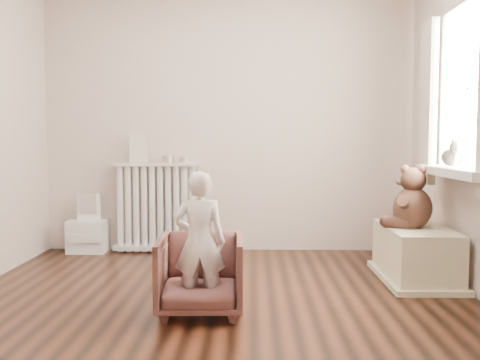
{
  "coord_description": "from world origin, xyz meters",
  "views": [
    {
      "loc": [
        0.24,
        -3.47,
        1.09
      ],
      "look_at": [
        0.15,
        0.45,
        0.8
      ],
      "focal_mm": 40.0,
      "sensor_mm": 36.0,
      "label": 1
    }
  ],
  "objects_px": {
    "radiator": "(156,212)",
    "toy_bench": "(416,255)",
    "plush_cat": "(452,153)",
    "child": "(200,242)",
    "toy_vanity": "(88,224)",
    "armchair": "(201,274)",
    "teddy_bear": "(413,195)"
  },
  "relations": [
    {
      "from": "radiator",
      "to": "toy_bench",
      "type": "xyz_separation_m",
      "value": [
        2.22,
        -1.0,
        -0.19
      ]
    },
    {
      "from": "radiator",
      "to": "toy_bench",
      "type": "height_order",
      "value": "radiator"
    },
    {
      "from": "toy_bench",
      "to": "plush_cat",
      "type": "relative_size",
      "value": 3.83
    },
    {
      "from": "radiator",
      "to": "child",
      "type": "xyz_separation_m",
      "value": [
        0.61,
        -1.89,
        0.07
      ]
    },
    {
      "from": "toy_bench",
      "to": "toy_vanity",
      "type": "bearing_deg",
      "value": 161.34
    },
    {
      "from": "armchair",
      "to": "toy_bench",
      "type": "relative_size",
      "value": 0.61
    },
    {
      "from": "armchair",
      "to": "toy_bench",
      "type": "height_order",
      "value": "armchair"
    },
    {
      "from": "armchair",
      "to": "toy_bench",
      "type": "bearing_deg",
      "value": 25.83
    },
    {
      "from": "toy_bench",
      "to": "plush_cat",
      "type": "height_order",
      "value": "plush_cat"
    },
    {
      "from": "radiator",
      "to": "armchair",
      "type": "height_order",
      "value": "radiator"
    },
    {
      "from": "teddy_bear",
      "to": "toy_vanity",
      "type": "bearing_deg",
      "value": -175.32
    },
    {
      "from": "child",
      "to": "teddy_bear",
      "type": "distance_m",
      "value": 1.8
    },
    {
      "from": "radiator",
      "to": "plush_cat",
      "type": "bearing_deg",
      "value": -29.4
    },
    {
      "from": "toy_vanity",
      "to": "armchair",
      "type": "height_order",
      "value": "toy_vanity"
    },
    {
      "from": "toy_vanity",
      "to": "radiator",
      "type": "bearing_deg",
      "value": 2.56
    },
    {
      "from": "radiator",
      "to": "teddy_bear",
      "type": "bearing_deg",
      "value": -25.24
    },
    {
      "from": "toy_vanity",
      "to": "child",
      "type": "xyz_separation_m",
      "value": [
        1.28,
        -1.86,
        0.19
      ]
    },
    {
      "from": "radiator",
      "to": "teddy_bear",
      "type": "distance_m",
      "value": 2.42
    },
    {
      "from": "teddy_bear",
      "to": "child",
      "type": "bearing_deg",
      "value": -127.05
    },
    {
      "from": "toy_vanity",
      "to": "teddy_bear",
      "type": "relative_size",
      "value": 1.2
    },
    {
      "from": "toy_vanity",
      "to": "child",
      "type": "bearing_deg",
      "value": -55.47
    },
    {
      "from": "radiator",
      "to": "toy_vanity",
      "type": "height_order",
      "value": "radiator"
    },
    {
      "from": "toy_vanity",
      "to": "armchair",
      "type": "distance_m",
      "value": 2.22
    },
    {
      "from": "toy_bench",
      "to": "plush_cat",
      "type": "distance_m",
      "value": 0.87
    },
    {
      "from": "radiator",
      "to": "child",
      "type": "relative_size",
      "value": 0.99
    },
    {
      "from": "radiator",
      "to": "teddy_bear",
      "type": "xyz_separation_m",
      "value": [
        2.18,
        -1.03,
        0.28
      ]
    },
    {
      "from": "armchair",
      "to": "radiator",
      "type": "bearing_deg",
      "value": 106.61
    },
    {
      "from": "armchair",
      "to": "plush_cat",
      "type": "bearing_deg",
      "value": 14.68
    },
    {
      "from": "toy_vanity",
      "to": "child",
      "type": "relative_size",
      "value": 0.64
    },
    {
      "from": "radiator",
      "to": "plush_cat",
      "type": "distance_m",
      "value": 2.77
    },
    {
      "from": "child",
      "to": "plush_cat",
      "type": "height_order",
      "value": "plush_cat"
    },
    {
      "from": "armchair",
      "to": "child",
      "type": "xyz_separation_m",
      "value": [
        0.0,
        -0.05,
        0.22
      ]
    }
  ]
}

